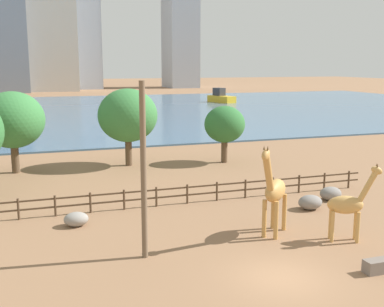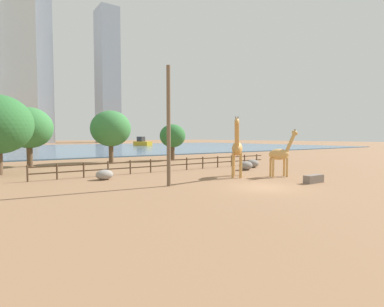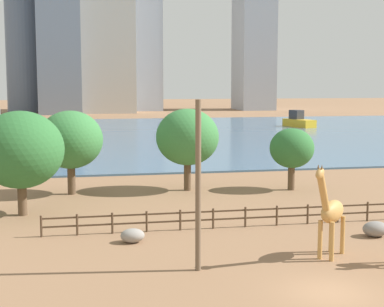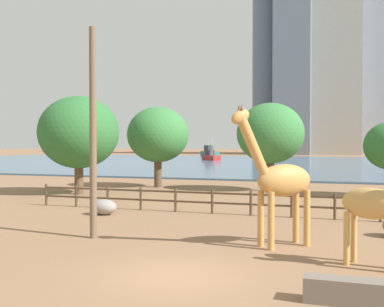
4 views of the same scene
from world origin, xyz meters
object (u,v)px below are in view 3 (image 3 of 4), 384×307
object	(u,v)px
giraffe_tall	(331,212)
tree_left_small	(21,150)
tree_center_broad	(292,149)
tree_right_tall	(70,140)
boulder_small	(376,229)
tree_left_large	(187,137)
boat_ferry	(299,121)
boulder_by_pole	(133,236)
utility_pole	(198,186)

from	to	relation	value
giraffe_tall	tree_left_small	distance (m)	21.52
tree_center_broad	tree_right_tall	size ratio (longest dim) A/B	0.77
boulder_small	tree_left_large	size ratio (longest dim) A/B	0.23
tree_left_small	boat_ferry	world-z (taller)	tree_left_small
boulder_by_pole	tree_left_large	size ratio (longest dim) A/B	0.20
utility_pole	tree_left_large	bearing A→B (deg)	80.79
tree_left_large	boulder_small	bearing A→B (deg)	-63.99
utility_pole	tree_left_large	world-z (taller)	utility_pole
tree_left_small	giraffe_tall	bearing A→B (deg)	-38.26
utility_pole	boulder_small	xyz separation A→B (m)	(11.70, 4.15, -3.73)
tree_left_large	boat_ferry	size ratio (longest dim) A/B	0.87
tree_left_large	tree_right_tall	distance (m)	9.68
giraffe_tall	tree_center_broad	bearing A→B (deg)	-149.70
tree_left_large	tree_center_broad	bearing A→B (deg)	-9.80
giraffe_tall	boat_ferry	xyz separation A→B (m)	(30.45, 82.80, -1.11)
boulder_small	boat_ferry	world-z (taller)	boat_ferry
boulder_small	tree_right_tall	world-z (taller)	tree_right_tall
boulder_by_pole	tree_left_large	world-z (taller)	tree_left_large
tree_right_tall	boat_ferry	xyz separation A→B (m)	(43.98, 62.36, -3.16)
giraffe_tall	boat_ferry	world-z (taller)	giraffe_tall
giraffe_tall	boulder_small	xyz separation A→B (m)	(4.43, 3.36, -1.97)
giraffe_tall	boulder_by_pole	world-z (taller)	giraffe_tall
tree_center_broad	tree_left_small	world-z (taller)	tree_left_small
giraffe_tall	tree_left_small	world-z (taller)	tree_left_small
giraffe_tall	boat_ferry	size ratio (longest dim) A/B	0.65
utility_pole	boulder_by_pole	xyz separation A→B (m)	(-2.70, 5.62, -3.78)
boat_ferry	tree_right_tall	bearing A→B (deg)	-51.65
utility_pole	boulder_by_pole	size ratio (longest dim) A/B	6.03
giraffe_tall	tree_left_small	size ratio (longest dim) A/B	0.71
boulder_by_pole	giraffe_tall	bearing A→B (deg)	-25.87
utility_pole	giraffe_tall	bearing A→B (deg)	6.18
boulder_by_pole	boulder_small	size ratio (longest dim) A/B	0.89
utility_pole	boulder_small	size ratio (longest dim) A/B	5.35
tree_right_tall	tree_left_large	bearing A→B (deg)	-0.65
tree_center_broad	giraffe_tall	bearing A→B (deg)	-104.61
giraffe_tall	tree_right_tall	distance (m)	24.60
giraffe_tall	tree_right_tall	bearing A→B (deg)	-101.58
tree_right_tall	utility_pole	bearing A→B (deg)	-73.57
boulder_small	tree_right_tall	size ratio (longest dim) A/B	0.23
tree_left_large	boat_ferry	distance (m)	71.34
utility_pole	tree_center_broad	world-z (taller)	utility_pole
boulder_by_pole	tree_left_large	xyz separation A→B (m)	(6.13, 15.49, 4.14)
tree_center_broad	tree_right_tall	bearing A→B (deg)	174.97
utility_pole	boulder_by_pole	distance (m)	7.30
utility_pole	tree_left_small	world-z (taller)	utility_pole
tree_right_tall	boulder_by_pole	bearing A→B (deg)	-77.15
giraffe_tall	tree_right_tall	size ratio (longest dim) A/B	0.75
utility_pole	boat_ferry	size ratio (longest dim) A/B	1.05
boulder_small	tree_center_broad	bearing A→B (deg)	88.25
giraffe_tall	tree_left_large	bearing A→B (deg)	-124.37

